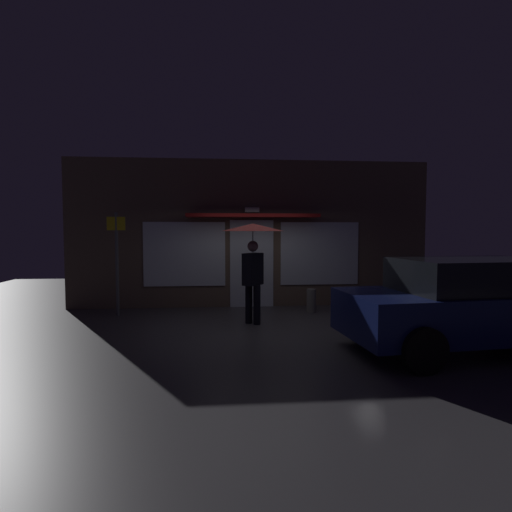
# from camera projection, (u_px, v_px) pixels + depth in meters

# --- Properties ---
(ground_plane) EXTENTS (18.00, 18.00, 0.00)m
(ground_plane) POSITION_uv_depth(u_px,v_px,m) (260.00, 326.00, 8.19)
(ground_plane) COLOR #423F44
(building_facade) EXTENTS (9.17, 1.00, 3.72)m
(building_facade) POSITION_uv_depth(u_px,v_px,m) (251.00, 234.00, 10.40)
(building_facade) COLOR brown
(building_facade) RESTS_ON ground
(person_with_umbrella) EXTENTS (1.29, 1.29, 2.08)m
(person_with_umbrella) POSITION_uv_depth(u_px,v_px,m) (253.00, 243.00, 8.33)
(person_with_umbrella) COLOR black
(person_with_umbrella) RESTS_ON ground
(parked_car) EXTENTS (4.27, 2.24, 1.48)m
(parked_car) POSITION_uv_depth(u_px,v_px,m) (472.00, 304.00, 6.52)
(parked_car) COLOR navy
(parked_car) RESTS_ON ground
(street_sign_post) EXTENTS (0.40, 0.07, 2.34)m
(street_sign_post) POSITION_uv_depth(u_px,v_px,m) (117.00, 257.00, 9.12)
(street_sign_post) COLOR #595B60
(street_sign_post) RESTS_ON ground
(sidewalk_bollard) EXTENTS (0.22, 0.22, 0.55)m
(sidewalk_bollard) POSITION_uv_depth(u_px,v_px,m) (311.00, 301.00, 9.61)
(sidewalk_bollard) COLOR slate
(sidewalk_bollard) RESTS_ON ground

